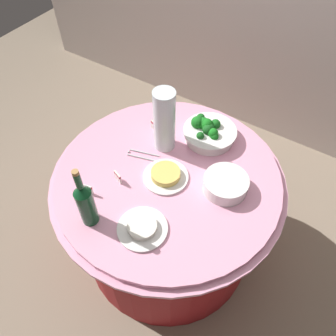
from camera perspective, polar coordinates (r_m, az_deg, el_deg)
ground_plane at (r=2.26m, az=0.00°, el=-12.79°), size 6.00×6.00×0.00m
buffet_table at (r=1.93m, az=0.00°, el=-7.81°), size 1.16×1.16×0.74m
broccoli_bowl at (r=1.78m, az=6.89°, el=6.11°), size 0.28×0.28×0.12m
plate_stack at (r=1.58m, az=9.73°, el=-2.68°), size 0.21×0.21×0.07m
wine_bottle at (r=1.42m, az=-13.79°, el=-5.77°), size 0.07×0.07×0.34m
decorative_fruit_vase at (r=1.66m, az=-0.62°, el=7.59°), size 0.11×0.11×0.34m
serving_tongs at (r=1.72m, az=-4.43°, el=2.22°), size 0.17×0.09×0.01m
food_plate_rice at (r=1.46m, az=-4.38°, el=-10.05°), size 0.22×0.22×0.04m
food_plate_noodles at (r=1.61m, az=-0.34°, el=-1.26°), size 0.22×0.22×0.04m
label_placard_front at (r=1.60m, az=-8.53°, el=-1.45°), size 0.05×0.03×0.05m
label_placard_mid at (r=1.59m, az=-13.52°, el=-3.45°), size 0.05×0.02×0.05m
label_placard_rear at (r=1.82m, az=-2.37°, el=7.19°), size 0.05×0.03×0.05m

